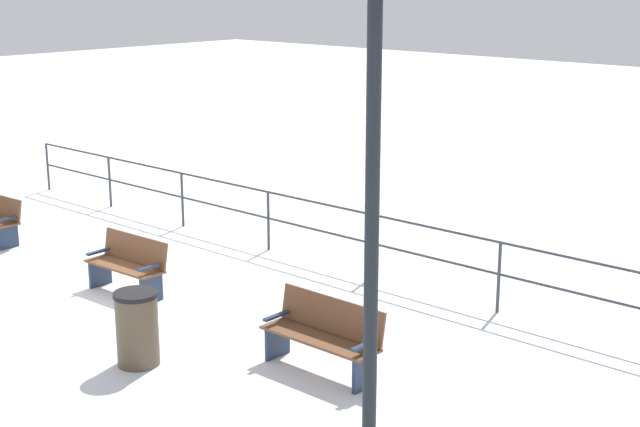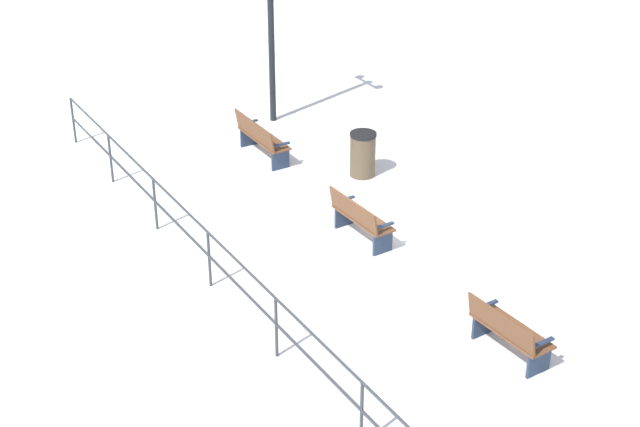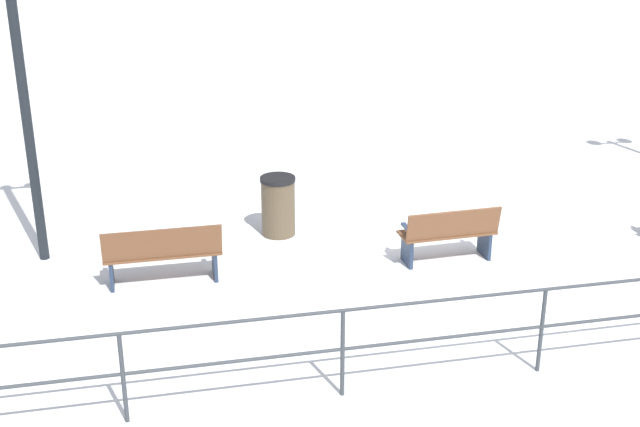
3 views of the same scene
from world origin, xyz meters
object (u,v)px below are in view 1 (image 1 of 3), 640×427
object	(u,v)px
lamppost_middle	(373,162)
trash_bin	(137,328)
bench_second	(128,264)
bench_third	(324,334)

from	to	relation	value
lamppost_middle	trash_bin	size ratio (longest dim) A/B	5.07
trash_bin	bench_second	bearing A→B (deg)	-124.50
bench_second	trash_bin	bearing A→B (deg)	53.45
bench_second	bench_third	distance (m)	4.25
bench_third	trash_bin	distance (m)	2.40
bench_second	lamppost_middle	world-z (taller)	lamppost_middle
bench_second	bench_third	world-z (taller)	bench_third
bench_third	bench_second	bearing A→B (deg)	-92.33
bench_third	lamppost_middle	size ratio (longest dim) A/B	0.34
bench_third	lamppost_middle	bearing A→B (deg)	53.86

